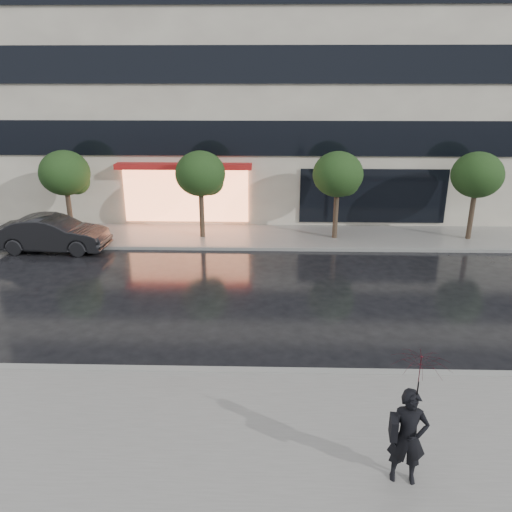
{
  "coord_description": "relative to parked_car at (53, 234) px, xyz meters",
  "views": [
    {
      "loc": [
        0.0,
        -11.66,
        6.95
      ],
      "look_at": [
        -0.4,
        3.83,
        1.4
      ],
      "focal_mm": 35.0,
      "sensor_mm": 36.0,
      "label": 1
    }
  ],
  "objects": [
    {
      "name": "tree_far_east",
      "position": [
        18.14,
        1.84,
        2.17
      ],
      "size": [
        2.2,
        2.2,
        3.99
      ],
      "color": "#33261C",
      "rests_on": "ground"
    },
    {
      "name": "tree_far_west",
      "position": [
        0.14,
        1.84,
        2.17
      ],
      "size": [
        2.2,
        2.2,
        3.99
      ],
      "color": "#33261C",
      "rests_on": "ground"
    },
    {
      "name": "office_building",
      "position": [
        9.08,
        9.78,
        8.25
      ],
      "size": [
        30.0,
        12.76,
        18.0
      ],
      "color": "beige",
      "rests_on": "ground"
    },
    {
      "name": "pedestrian_with_umbrella",
      "position": [
        11.59,
        -12.67,
        1.04
      ],
      "size": [
        1.13,
        1.15,
        2.57
      ],
      "rotation": [
        0.0,
        0.0,
        -0.14
      ],
      "color": "black",
      "rests_on": "sidewalk_near"
    },
    {
      "name": "curb_far",
      "position": [
        9.08,
        0.31,
        -0.68
      ],
      "size": [
        60.0,
        0.25,
        0.14
      ],
      "primitive_type": "cube",
      "color": "gray",
      "rests_on": "ground"
    },
    {
      "name": "curb_near",
      "position": [
        9.08,
        -9.19,
        -0.68
      ],
      "size": [
        60.0,
        0.25,
        0.14
      ],
      "primitive_type": "cube",
      "color": "gray",
      "rests_on": "ground"
    },
    {
      "name": "tree_mid_west",
      "position": [
        6.14,
        1.84,
        2.17
      ],
      "size": [
        2.2,
        2.2,
        3.99
      ],
      "color": "#33261C",
      "rests_on": "ground"
    },
    {
      "name": "parked_car",
      "position": [
        0.0,
        0.0,
        0.0
      ],
      "size": [
        4.64,
        1.78,
        1.51
      ],
      "primitive_type": "imported",
      "rotation": [
        0.0,
        0.0,
        1.53
      ],
      "color": "black",
      "rests_on": "ground"
    },
    {
      "name": "sidewalk_far",
      "position": [
        9.08,
        2.06,
        -0.69
      ],
      "size": [
        60.0,
        3.5,
        0.12
      ],
      "primitive_type": "cube",
      "color": "slate",
      "rests_on": "ground"
    },
    {
      "name": "ground",
      "position": [
        9.08,
        -8.19,
        -0.75
      ],
      "size": [
        120.0,
        120.0,
        0.0
      ],
      "primitive_type": "plane",
      "color": "black",
      "rests_on": "ground"
    },
    {
      "name": "tree_mid_east",
      "position": [
        12.14,
        1.84,
        2.17
      ],
      "size": [
        2.2,
        2.2,
        3.99
      ],
      "color": "#33261C",
      "rests_on": "ground"
    },
    {
      "name": "sidewalk_near",
      "position": [
        9.08,
        -11.44,
        -0.69
      ],
      "size": [
        60.0,
        4.5,
        0.12
      ],
      "primitive_type": "cube",
      "color": "slate",
      "rests_on": "ground"
    }
  ]
}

